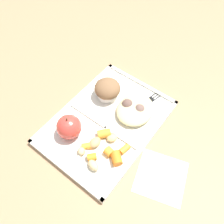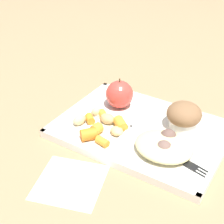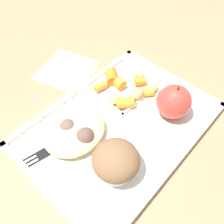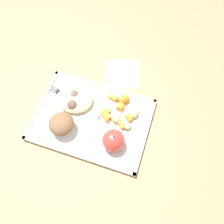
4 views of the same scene
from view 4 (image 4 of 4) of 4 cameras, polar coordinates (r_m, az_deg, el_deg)
name	(u,v)px [view 4 (image 4 of 4)]	position (r m, az deg, el deg)	size (l,w,h in m)	color
ground	(92,120)	(0.81, -4.93, -2.10)	(6.00, 6.00, 0.00)	#997551
lunch_tray	(92,120)	(0.80, -4.92, -1.92)	(0.39, 0.28, 0.02)	silver
green_apple	(113,140)	(0.73, 0.33, -7.02)	(0.07, 0.07, 0.08)	#C63D33
bran_muffin	(62,125)	(0.77, -12.31, -3.04)	(0.08, 0.08, 0.06)	silver
carrot_slice_edge	(124,100)	(0.81, 2.86, 3.00)	(0.03, 0.03, 0.04)	orange
carrot_slice_tilted	(120,107)	(0.80, 2.05, 1.32)	(0.03, 0.03, 0.02)	orange
carrot_slice_back	(121,124)	(0.78, 2.27, -3.05)	(0.02, 0.02, 0.03)	orange
carrot_slice_center	(113,97)	(0.82, 0.33, 3.60)	(0.02, 0.02, 0.03)	orange
carrot_slice_near_corner	(129,118)	(0.79, 4.18, -1.37)	(0.02, 0.02, 0.03)	orange
carrot_slice_large	(106,115)	(0.79, -1.48, -0.82)	(0.03, 0.03, 0.04)	orange
potato_chunk_browned	(135,114)	(0.79, 5.76, -0.39)	(0.04, 0.02, 0.02)	tan
potato_chunk_wedge	(128,127)	(0.77, 3.85, -3.64)	(0.02, 0.02, 0.02)	tan
potato_chunk_corner	(116,119)	(0.78, 1.09, -1.80)	(0.04, 0.03, 0.02)	tan
potato_chunk_small	(107,109)	(0.80, -1.25, 0.77)	(0.03, 0.03, 0.02)	tan
egg_noodle_pile	(75,99)	(0.82, -9.12, 3.25)	(0.13, 0.11, 0.03)	#D6C684
meatball_front	(75,95)	(0.82, -9.17, 4.12)	(0.04, 0.04, 0.04)	brown
meatball_center	(73,105)	(0.81, -9.71, 1.62)	(0.04, 0.04, 0.04)	brown
plastic_fork	(64,95)	(0.85, -11.65, 4.06)	(0.14, 0.05, 0.00)	black
paper_napkin	(123,73)	(0.90, 2.62, 9.49)	(0.13, 0.13, 0.00)	white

